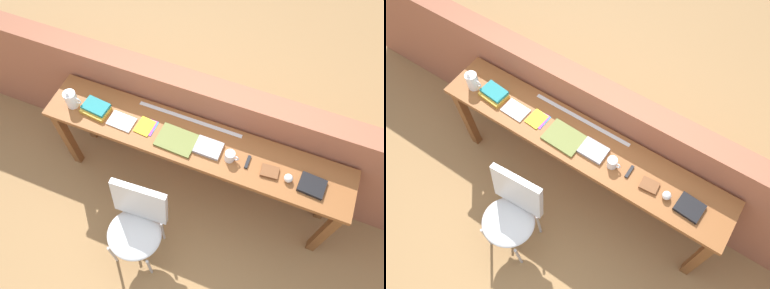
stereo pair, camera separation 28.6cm
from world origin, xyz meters
The scene contains 16 objects.
ground_plane centered at (0.00, 0.00, 0.00)m, with size 40.00×40.00×0.00m, color #9E7547.
brick_wall_back centered at (0.00, 0.64, 0.58)m, with size 6.00×0.20×1.15m, color #9E5B42.
sideboard centered at (0.00, 0.30, 0.74)m, with size 2.50×0.44×0.88m.
chair_white_moulded centered at (-0.22, -0.38, 0.53)m, with size 0.47×0.48×0.89m.
pitcher_white centered at (-1.05, 0.25, 0.96)m, with size 0.14×0.10×0.18m.
book_stack_leftmost centered at (-0.84, 0.27, 0.91)m, with size 0.23×0.18×0.06m.
magazine_cycling centered at (-0.60, 0.25, 0.89)m, with size 0.21×0.14×0.01m, color white.
pamphlet_pile_colourful centered at (-0.40, 0.28, 0.88)m, with size 0.16×0.17×0.01m.
book_open_centre centered at (-0.13, 0.25, 0.89)m, with size 0.30×0.22×0.02m, color olive.
book_grey_hardcover centered at (0.13, 0.27, 0.89)m, with size 0.21×0.15×0.03m, color #9E9EA3.
mug centered at (0.31, 0.25, 0.92)m, with size 0.11×0.08×0.09m.
multitool_folded centered at (0.44, 0.27, 0.89)m, with size 0.02×0.11×0.02m, color black.
leather_journal_brown centered at (0.62, 0.25, 0.89)m, with size 0.13×0.10×0.02m, color brown.
sports_ball_small centered at (0.76, 0.24, 0.91)m, with size 0.07×0.07×0.07m, color silver.
book_repair_rightmost centered at (0.93, 0.26, 0.89)m, with size 0.19×0.16×0.03m, color black.
ruler_metal_back_edge centered at (-0.11, 0.47, 0.88)m, with size 0.88×0.03×0.00m, color silver.
Camera 1 is at (0.53, -1.07, 3.39)m, focal length 35.00 mm.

